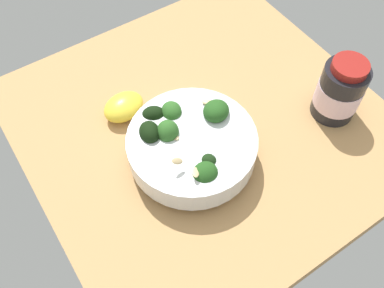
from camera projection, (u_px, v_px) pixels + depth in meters
ground_plane at (203, 128)px, 73.71cm from camera, size 58.56×58.56×3.67cm
bowl_of_broccoli at (191, 144)px, 65.09cm from camera, size 19.97×19.97×8.95cm
lemon_wedge at (124, 107)px, 71.52cm from camera, size 6.39×7.87×3.78cm
bottle_tall at (340, 91)px, 69.14cm from camera, size 7.49×7.49×11.45cm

